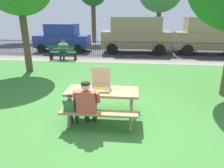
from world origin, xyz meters
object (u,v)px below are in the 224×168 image
(adult_at_table, at_px, (87,102))
(park_bench_left, at_px, (63,53))
(person_on_park_bench, at_px, (63,49))
(parked_car_far_left, at_px, (63,38))
(picnic_table_foreground, at_px, (102,97))
(pizza_slice_on_table, at_px, (116,90))
(child_at_table, at_px, (71,107))
(parked_car_left, at_px, (136,34))
(parked_car_center, at_px, (211,35))
(pizza_box_open, at_px, (100,85))

(adult_at_table, height_order, park_bench_left, adult_at_table)
(person_on_park_bench, xyz_separation_m, parked_car_far_left, (-1.06, 2.95, 0.35))
(adult_at_table, xyz_separation_m, parked_car_far_left, (-4.33, 10.48, 0.35))
(picnic_table_foreground, distance_m, parked_car_far_left, 10.99)
(park_bench_left, xyz_separation_m, person_on_park_bench, (0.02, 0.02, 0.24))
(picnic_table_foreground, height_order, parked_car_far_left, parked_car_far_left)
(pizza_slice_on_table, bearing_deg, person_on_park_bench, 119.12)
(child_at_table, xyz_separation_m, person_on_park_bench, (-2.89, 7.56, 0.13))
(child_at_table, relative_size, person_on_park_bench, 0.73)
(child_at_table, bearing_deg, pizza_slice_on_table, 30.72)
(pizza_slice_on_table, xyz_separation_m, parked_car_left, (0.43, 9.92, 0.53))
(child_at_table, relative_size, parked_car_center, 0.18)
(parked_car_far_left, bearing_deg, park_bench_left, -70.78)
(person_on_park_bench, height_order, parked_car_far_left, parked_car_far_left)
(picnic_table_foreground, xyz_separation_m, park_bench_left, (-3.56, 7.00, -0.18))
(child_at_table, bearing_deg, parked_car_left, 82.31)
(adult_at_table, bearing_deg, pizza_slice_on_table, 42.47)
(parked_car_left, bearing_deg, child_at_table, -97.69)
(child_at_table, distance_m, parked_car_center, 12.35)
(pizza_box_open, xyz_separation_m, pizza_slice_on_table, (0.40, -0.03, -0.09))
(picnic_table_foreground, distance_m, parked_car_left, 10.03)
(child_at_table, distance_m, park_bench_left, 8.08)
(adult_at_table, bearing_deg, pizza_box_open, 70.53)
(pizza_box_open, bearing_deg, child_at_table, -133.51)
(pizza_slice_on_table, distance_m, parked_car_left, 9.94)
(child_at_table, height_order, parked_car_far_left, parked_car_far_left)
(pizza_slice_on_table, relative_size, person_on_park_bench, 0.20)
(picnic_table_foreground, relative_size, person_on_park_bench, 1.53)
(adult_at_table, bearing_deg, picnic_table_foreground, 62.29)
(person_on_park_bench, bearing_deg, parked_car_center, 17.56)
(child_at_table, height_order, parked_car_left, parked_car_left)
(pizza_box_open, distance_m, parked_car_center, 11.50)
(park_bench_left, distance_m, person_on_park_bench, 0.24)
(adult_at_table, relative_size, parked_car_left, 0.25)
(person_on_park_bench, distance_m, parked_car_left, 5.26)
(parked_car_far_left, distance_m, parked_car_left, 5.37)
(parked_car_left, bearing_deg, parked_car_far_left, -180.00)
(adult_at_table, height_order, person_on_park_bench, same)
(pizza_box_open, height_order, parked_car_far_left, parked_car_far_left)
(picnic_table_foreground, height_order, pizza_box_open, pizza_box_open)
(parked_car_far_left, relative_size, parked_car_left, 0.83)
(picnic_table_foreground, relative_size, adult_at_table, 1.53)
(person_on_park_bench, bearing_deg, pizza_box_open, -63.35)
(picnic_table_foreground, distance_m, pizza_slice_on_table, 0.39)
(picnic_table_foreground, distance_m, child_at_table, 0.85)
(park_bench_left, xyz_separation_m, parked_car_center, (9.36, 2.97, 0.89))
(picnic_table_foreground, height_order, child_at_table, child_at_table)
(park_bench_left, relative_size, parked_car_far_left, 0.41)
(picnic_table_foreground, bearing_deg, parked_car_far_left, 114.74)
(pizza_slice_on_table, height_order, person_on_park_bench, person_on_park_bench)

